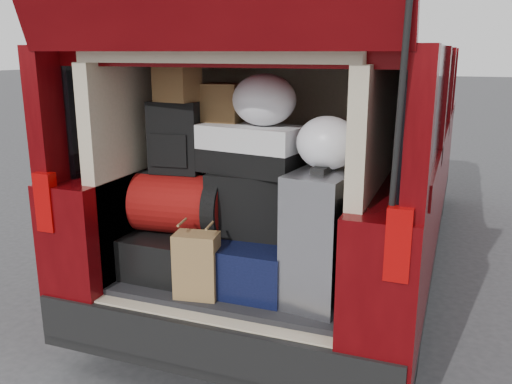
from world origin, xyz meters
TOP-DOWN VIEW (x-y plane):
  - ground at (0.00, 0.00)m, footprint 80.00×80.00m
  - minivan at (0.00, 1.86)m, footprint 1.90×5.35m
  - load_floor at (0.00, 0.28)m, footprint 1.24×1.05m
  - black_hardshell at (-0.40, 0.14)m, footprint 0.43×0.58m
  - navy_hardshell at (0.07, 0.13)m, footprint 0.48×0.58m
  - silver_roller at (0.47, 0.05)m, footprint 0.33×0.47m
  - kraft_bag at (-0.12, -0.15)m, footprint 0.23×0.17m
  - red_duffel at (-0.35, 0.12)m, footprint 0.53×0.37m
  - black_soft_case at (0.06, 0.18)m, footprint 0.48×0.30m
  - backpack at (-0.39, 0.16)m, footprint 0.29×0.20m
  - twotone_duffel at (0.03, 0.20)m, footprint 0.59×0.37m
  - grocery_sack_lower at (-0.36, 0.15)m, footprint 0.23×0.20m
  - grocery_sack_upper at (-0.16, 0.28)m, footprint 0.20×0.17m
  - plastic_bag_center at (0.10, 0.20)m, footprint 0.35×0.33m
  - plastic_bag_right at (0.46, 0.09)m, footprint 0.34×0.33m

SIDE VIEW (x-z plane):
  - ground at x=0.00m, z-range 0.00..0.00m
  - load_floor at x=0.00m, z-range 0.00..0.55m
  - black_hardshell at x=-0.40m, z-range 0.55..0.78m
  - navy_hardshell at x=0.07m, z-range 0.55..0.80m
  - kraft_bag at x=-0.12m, z-range 0.55..0.88m
  - silver_roller at x=0.47m, z-range 0.55..1.20m
  - minivan at x=0.00m, z-range -0.47..2.29m
  - red_duffel at x=-0.35m, z-range 0.78..1.11m
  - black_soft_case at x=0.06m, z-range 0.80..1.14m
  - twotone_duffel at x=0.03m, z-range 1.14..1.38m
  - backpack at x=-0.39m, z-range 1.11..1.49m
  - plastic_bag_right at x=0.46m, z-range 1.20..1.46m
  - grocery_sack_upper at x=-0.16m, z-range 1.38..1.59m
  - plastic_bag_center at x=0.10m, z-range 1.38..1.64m
  - grocery_sack_lower at x=-0.36m, z-range 1.49..1.68m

